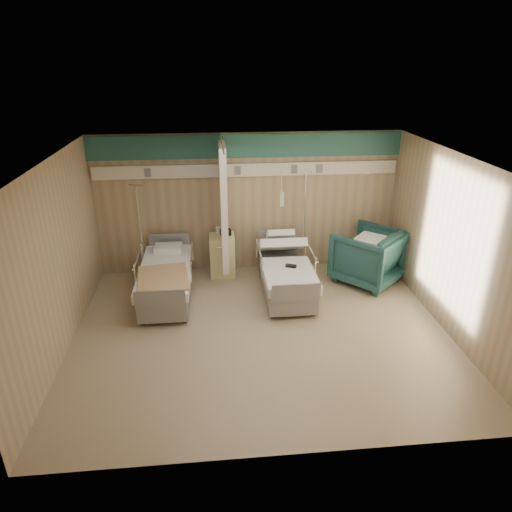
{
  "coord_description": "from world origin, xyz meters",
  "views": [
    {
      "loc": [
        -0.7,
        -6.24,
        4.15
      ],
      "look_at": [
        -0.02,
        0.6,
        1.09
      ],
      "focal_mm": 32.0,
      "sensor_mm": 36.0,
      "label": 1
    }
  ],
  "objects_px": {
    "iv_stand_right": "(303,251)",
    "iv_stand_left": "(144,261)",
    "bed_right": "(285,278)",
    "bed_left": "(167,283)",
    "bedside_cabinet": "(222,255)",
    "visitor_armchair": "(368,256)"
  },
  "relations": [
    {
      "from": "bedside_cabinet",
      "to": "iv_stand_left",
      "type": "height_order",
      "value": "iv_stand_left"
    },
    {
      "from": "bed_left",
      "to": "bed_right",
      "type": "bearing_deg",
      "value": 0.0
    },
    {
      "from": "bed_right",
      "to": "iv_stand_right",
      "type": "xyz_separation_m",
      "value": [
        0.5,
        0.93,
        0.11
      ]
    },
    {
      "from": "visitor_armchair",
      "to": "bed_right",
      "type": "bearing_deg",
      "value": -31.84
    },
    {
      "from": "bed_right",
      "to": "visitor_armchair",
      "type": "relative_size",
      "value": 1.84
    },
    {
      "from": "bed_right",
      "to": "visitor_armchair",
      "type": "distance_m",
      "value": 1.72
    },
    {
      "from": "iv_stand_right",
      "to": "iv_stand_left",
      "type": "xyz_separation_m",
      "value": [
        -3.2,
        -0.1,
        -0.03
      ]
    },
    {
      "from": "bed_right",
      "to": "iv_stand_left",
      "type": "xyz_separation_m",
      "value": [
        -2.7,
        0.83,
        0.09
      ]
    },
    {
      "from": "iv_stand_right",
      "to": "bedside_cabinet",
      "type": "bearing_deg",
      "value": -179.1
    },
    {
      "from": "bed_right",
      "to": "bed_left",
      "type": "relative_size",
      "value": 1.0
    },
    {
      "from": "bed_right",
      "to": "bed_left",
      "type": "bearing_deg",
      "value": 180.0
    },
    {
      "from": "iv_stand_right",
      "to": "iv_stand_left",
      "type": "height_order",
      "value": "iv_stand_right"
    },
    {
      "from": "bedside_cabinet",
      "to": "iv_stand_left",
      "type": "xyz_separation_m",
      "value": [
        -1.55,
        -0.07,
        -0.02
      ]
    },
    {
      "from": "bed_left",
      "to": "iv_stand_right",
      "type": "bearing_deg",
      "value": 18.93
    },
    {
      "from": "bed_right",
      "to": "bed_left",
      "type": "height_order",
      "value": "same"
    },
    {
      "from": "iv_stand_right",
      "to": "iv_stand_left",
      "type": "bearing_deg",
      "value": -178.24
    },
    {
      "from": "visitor_armchair",
      "to": "bedside_cabinet",
      "type": "bearing_deg",
      "value": -54.21
    },
    {
      "from": "visitor_armchair",
      "to": "iv_stand_right",
      "type": "relative_size",
      "value": 0.56
    },
    {
      "from": "bed_left",
      "to": "visitor_armchair",
      "type": "relative_size",
      "value": 1.84
    },
    {
      "from": "bedside_cabinet",
      "to": "iv_stand_right",
      "type": "distance_m",
      "value": 1.65
    },
    {
      "from": "bedside_cabinet",
      "to": "iv_stand_left",
      "type": "distance_m",
      "value": 1.55
    },
    {
      "from": "bed_left",
      "to": "iv_stand_right",
      "type": "relative_size",
      "value": 1.03
    }
  ]
}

